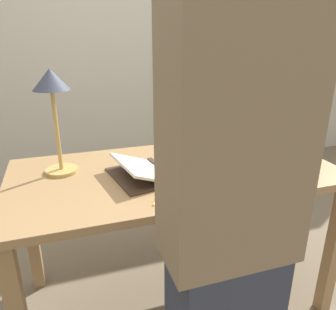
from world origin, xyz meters
The scene contains 10 objects.
ground_plane centered at (0.00, 0.00, 0.00)m, with size 12.00×12.00×0.00m, color #70604C.
wall_back centered at (0.00, 1.83, 1.30)m, with size 8.00×0.06×2.60m.
reading_desk centered at (0.00, 0.00, 0.68)m, with size 1.55×0.76×0.78m.
open_book centered at (-0.07, -0.02, 0.81)m, with size 0.52×0.40×0.09m.
book_stack_tall centered at (0.38, 0.08, 0.85)m, with size 0.25×0.32×0.13m.
book_standing_upright centered at (0.21, 0.12, 0.88)m, with size 0.05×0.16×0.20m.
reading_lamp centered at (-0.52, 0.14, 1.15)m, with size 0.16×0.16×0.48m.
coffee_mug centered at (0.20, 0.00, 0.82)m, with size 0.10×0.07×0.08m.
pencil centered at (-0.16, -0.24, 0.78)m, with size 0.09×0.16×0.01m.
person_reader centered at (-0.09, -0.70, 0.85)m, with size 0.36×0.22×1.72m.
Camera 1 is at (-0.49, -1.37, 1.40)m, focal length 35.00 mm.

